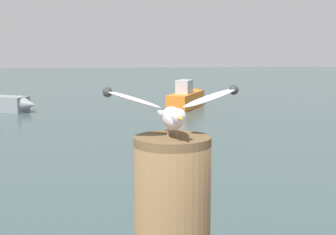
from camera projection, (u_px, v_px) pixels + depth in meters
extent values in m
cylinder|color=brown|center=(172.00, 221.00, 2.28)|extent=(0.35, 0.35, 0.78)
cylinder|color=tan|center=(168.00, 133.00, 2.22)|extent=(0.01, 0.01, 0.04)
cylinder|color=tan|center=(176.00, 132.00, 2.23)|extent=(0.01, 0.01, 0.04)
ellipsoid|color=silver|center=(173.00, 118.00, 2.21)|extent=(0.11, 0.24, 0.10)
sphere|color=silver|center=(179.00, 116.00, 2.08)|extent=(0.06, 0.06, 0.06)
cone|color=gold|center=(181.00, 119.00, 2.02)|extent=(0.02, 0.05, 0.02)
cube|color=silver|center=(167.00, 112.00, 2.35)|extent=(0.09, 0.08, 0.01)
ellipsoid|color=silver|center=(134.00, 100.00, 2.17)|extent=(0.26, 0.14, 0.10)
sphere|color=#303030|center=(108.00, 92.00, 2.15)|extent=(0.04, 0.04, 0.04)
ellipsoid|color=silver|center=(209.00, 98.00, 2.24)|extent=(0.26, 0.14, 0.10)
sphere|color=#303030|center=(234.00, 90.00, 2.25)|extent=(0.04, 0.04, 0.04)
cone|color=gray|center=(28.00, 104.00, 21.32)|extent=(1.02, 1.02, 0.76)
cube|color=orange|center=(186.00, 100.00, 22.97)|extent=(2.12, 3.42, 0.72)
cone|color=orange|center=(197.00, 96.00, 24.73)|extent=(1.04, 1.04, 0.80)
cube|color=#B2B2B7|center=(184.00, 87.00, 22.59)|extent=(0.91, 1.11, 0.60)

